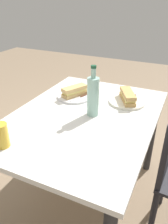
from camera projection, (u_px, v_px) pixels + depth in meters
The scene contains 10 objects.
ground_plane at pixel (84, 196), 1.77m from camera, with size 8.00×8.00×0.00m, color #8C755B.
dining_table at pixel (84, 129), 1.48m from camera, with size 1.19×0.86×0.73m.
plate_near at pixel (75, 96), 1.66m from camera, with size 0.25×0.25×0.01m, color white.
baguette_sandwich_near at pixel (75, 91), 1.64m from camera, with size 0.20×0.15×0.07m.
knife_near at pixel (81, 97), 1.63m from camera, with size 0.17×0.07×0.01m.
plate_far at pixel (127, 102), 1.58m from camera, with size 0.25×0.25×0.01m, color silver.
baguette_sandwich_far at pixel (128, 96), 1.56m from camera, with size 0.22×0.16×0.07m.
knife_far at pixel (135, 99), 1.59m from camera, with size 0.18×0.05×0.01m.
water_bottle at pixel (93, 96), 1.37m from camera, with size 0.07×0.07×0.32m.
beer_glass at pixel (1, 135), 1.11m from camera, with size 0.07×0.07×0.13m, color gold.
Camera 1 is at (1.13, 0.53, 1.42)m, focal length 36.38 mm.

